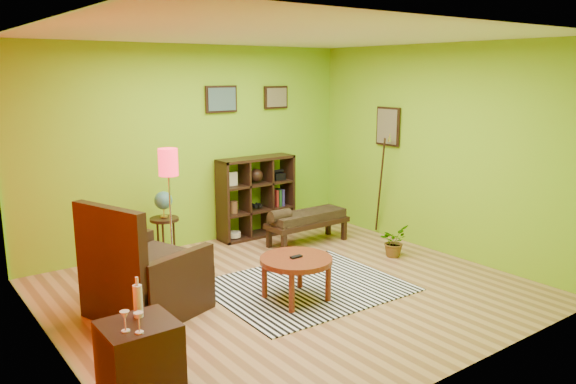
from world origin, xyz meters
TOP-DOWN VIEW (x-y plane):
  - ground at (0.00, 0.00)m, footprint 5.00×5.00m
  - room_shell at (-0.09, 0.01)m, footprint 5.04×4.54m
  - zebra_rug at (0.22, -0.04)m, footprint 2.15×1.78m
  - coffee_table at (-0.10, -0.26)m, footprint 0.78×0.78m
  - armchair at (-1.56, 0.40)m, footprint 1.24×1.23m
  - side_cabinet at (-2.20, -1.08)m, footprint 0.53×0.48m
  - floor_lamp at (-0.88, 1.16)m, footprint 0.24×0.24m
  - globe_table at (-0.66, 1.84)m, footprint 0.38×0.38m
  - cube_shelf at (0.91, 2.03)m, footprint 1.20×0.35m
  - bench at (1.24, 1.27)m, footprint 1.27×0.45m
  - potted_plant at (1.84, 0.14)m, footprint 0.51×0.53m

SIDE VIEW (x-z plane):
  - ground at x=0.00m, z-range 0.00..0.00m
  - zebra_rug at x=0.22m, z-range 0.00..0.01m
  - potted_plant at x=1.84m, z-range 0.00..0.33m
  - side_cabinet at x=-2.20m, z-range -0.15..0.79m
  - armchair at x=-1.56m, z-range -0.24..0.96m
  - bench at x=1.24m, z-range 0.08..0.66m
  - coffee_table at x=-0.10m, z-range 0.16..0.66m
  - cube_shelf at x=0.91m, z-range 0.00..1.20m
  - globe_table at x=-0.66m, z-range 0.24..1.15m
  - floor_lamp at x=-0.88m, z-range 0.49..2.05m
  - room_shell at x=-0.09m, z-range 0.39..3.21m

